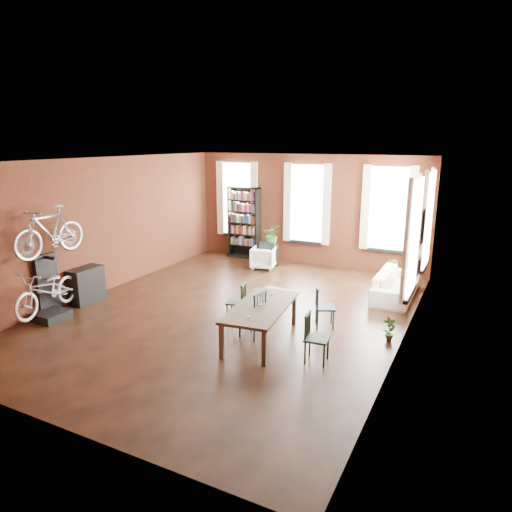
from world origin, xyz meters
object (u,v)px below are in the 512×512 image
Objects in this scene: bike_trainer at (51,316)px; bicycle_floor at (45,271)px; bookshelf at (244,223)px; console_table at (86,285)px; white_armchair at (264,257)px; dining_table at (261,323)px; plant_stand at (273,255)px; dining_chair_b at (236,302)px; cream_sofa at (397,280)px; dining_chair_d at (325,307)px; dining_chair_a at (253,314)px; dining_chair_c at (317,338)px.

bicycle_floor is at bearing 162.49° from bike_trainer.
console_table is (-1.28, -5.20, -0.70)m from bookshelf.
bookshelf is 3.62× the size of bike_trainer.
white_armchair is at bearing -38.24° from bookshelf.
dining_table reaches higher than plant_stand.
cream_sofa reaches higher than dining_chair_b.
console_table reaches higher than bike_trainer.
white_armchair is at bearing 61.35° from console_table.
dining_table is 2.47× the size of dining_chair_b.
dining_table is at bearing 13.78° from bike_trainer.
bicycle_floor is (-5.16, -2.16, 0.63)m from dining_chair_d.
dining_chair_a is (-0.21, 0.07, 0.11)m from dining_table.
dining_chair_d is 5.63m from bicycle_floor.
console_table is at bearing 48.47° from white_armchair.
white_armchair is (-1.87, 4.34, -0.11)m from dining_chair_a.
white_armchair is 1.11× the size of plant_stand.
bookshelf is at bearing -165.58° from dining_chair_b.
dining_chair_c is at bearing -4.17° from console_table.
console_table is at bearing 172.23° from dining_table.
dining_chair_c is at bearing 7.38° from bike_trainer.
dining_chair_b is 1.00× the size of console_table.
dining_chair_c reaches higher than dining_table.
bookshelf reaches higher than white_armchair.
cream_sofa is at bearing 161.36° from dining_chair_a.
bike_trainer is (-5.48, -0.71, -0.33)m from dining_chair_c.
dining_chair_d is at bearing -52.79° from plant_stand.
dining_chair_a is 1.07× the size of dining_chair_c.
bike_trainer is at bearing -63.71° from dining_chair_a.
bookshelf is 1.28× the size of bicycle_floor.
dining_chair_d reaches higher than white_armchair.
bookshelf is (-3.17, 5.27, 0.76)m from dining_table.
dining_chair_d is 5.82m from bookshelf.
dining_chair_c is at bearing -58.53° from plant_stand.
plant_stand is (-1.76, 4.77, -0.15)m from dining_chair_a.
dining_chair_c is 0.40× the size of cream_sofa.
dining_chair_b is at bearing 16.48° from bicycle_floor.
dining_chair_d reaches higher than plant_stand.
cream_sofa is 1.21× the size of bicycle_floor.
dining_chair_a reaches higher than dining_chair_c.
bicycle_floor reaches higher than bike_trainer.
bike_trainer is at bearing -81.78° from console_table.
dining_chair_b is at bearing -119.48° from dining_chair_a.
cream_sofa is 3.96m from plant_stand.
dining_chair_a reaches higher than console_table.
dining_chair_c is 5.77m from white_armchair.
bookshelf is at bearing 20.06° from dining_chair_d.
plant_stand is at bearing 13.21° from dining_chair_d.
console_table is (-6.23, -3.50, -0.01)m from cream_sofa.
white_armchair is 0.32× the size of cream_sofa.
dining_chair_b is at bearing 137.15° from dining_table.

